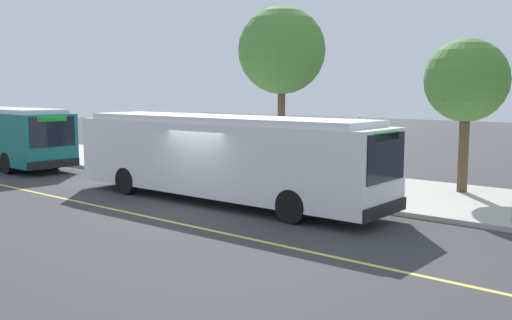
{
  "coord_description": "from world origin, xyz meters",
  "views": [
    {
      "loc": [
        13.53,
        -13.25,
        3.8
      ],
      "look_at": [
        1.02,
        1.58,
        1.48
      ],
      "focal_mm": 40.59,
      "sensor_mm": 36.0,
      "label": 1
    }
  ],
  "objects_px": {
    "transit_bus_main": "(222,155)",
    "waiting_bench": "(321,171)",
    "pedestrian_commuter": "(298,160)",
    "route_sign_post": "(359,147)"
  },
  "relations": [
    {
      "from": "transit_bus_main",
      "to": "waiting_bench",
      "type": "height_order",
      "value": "transit_bus_main"
    },
    {
      "from": "transit_bus_main",
      "to": "pedestrian_commuter",
      "type": "relative_size",
      "value": 7.34
    },
    {
      "from": "transit_bus_main",
      "to": "route_sign_post",
      "type": "height_order",
      "value": "same"
    },
    {
      "from": "route_sign_post",
      "to": "pedestrian_commuter",
      "type": "relative_size",
      "value": 1.66
    },
    {
      "from": "route_sign_post",
      "to": "waiting_bench",
      "type": "bearing_deg",
      "value": 141.75
    },
    {
      "from": "waiting_bench",
      "to": "route_sign_post",
      "type": "bearing_deg",
      "value": -38.25
    },
    {
      "from": "route_sign_post",
      "to": "pedestrian_commuter",
      "type": "distance_m",
      "value": 4.0
    },
    {
      "from": "waiting_bench",
      "to": "pedestrian_commuter",
      "type": "distance_m",
      "value": 1.1
    },
    {
      "from": "transit_bus_main",
      "to": "pedestrian_commuter",
      "type": "distance_m",
      "value": 3.98
    },
    {
      "from": "route_sign_post",
      "to": "pedestrian_commuter",
      "type": "height_order",
      "value": "route_sign_post"
    }
  ]
}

